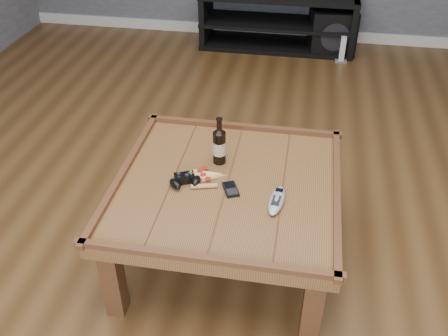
% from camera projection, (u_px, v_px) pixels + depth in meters
% --- Properties ---
extents(ground, '(6.00, 6.00, 0.00)m').
position_uv_depth(ground, '(227.00, 254.00, 2.51)').
color(ground, '#442B13').
rests_on(ground, ground).
extents(baseboard, '(5.00, 0.02, 0.10)m').
position_uv_depth(baseboard, '(279.00, 32.00, 4.87)').
color(baseboard, silver).
rests_on(baseboard, ground).
extents(coffee_table, '(1.03, 1.03, 0.48)m').
position_uv_depth(coffee_table, '(227.00, 194.00, 2.28)').
color(coffee_table, '#523217').
rests_on(coffee_table, ground).
extents(media_console, '(1.40, 0.45, 0.50)m').
position_uv_depth(media_console, '(278.00, 21.00, 4.56)').
color(media_console, black).
rests_on(media_console, ground).
extents(beer_bottle, '(0.06, 0.06, 0.24)m').
position_uv_depth(beer_bottle, '(219.00, 145.00, 2.33)').
color(beer_bottle, black).
rests_on(beer_bottle, coffee_table).
extents(game_controller, '(0.15, 0.13, 0.04)m').
position_uv_depth(game_controller, '(185.00, 180.00, 2.23)').
color(game_controller, black).
rests_on(game_controller, coffee_table).
extents(pizza_slice, '(0.18, 0.24, 0.02)m').
position_uv_depth(pizza_slice, '(203.00, 178.00, 2.27)').
color(pizza_slice, '#DDAA60').
rests_on(pizza_slice, coffee_table).
extents(smartphone, '(0.09, 0.12, 0.01)m').
position_uv_depth(smartphone, '(231.00, 189.00, 2.20)').
color(smartphone, black).
rests_on(smartphone, coffee_table).
extents(remote_control, '(0.08, 0.21, 0.03)m').
position_uv_depth(remote_control, '(277.00, 200.00, 2.13)').
color(remote_control, '#979EA4').
rests_on(remote_control, coffee_table).
extents(subwoofer, '(0.44, 0.44, 0.39)m').
position_uv_depth(subwoofer, '(332.00, 29.00, 4.53)').
color(subwoofer, black).
rests_on(subwoofer, ground).
extents(game_console, '(0.10, 0.18, 0.23)m').
position_uv_depth(game_console, '(342.00, 48.00, 4.41)').
color(game_console, slate).
rests_on(game_console, ground).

